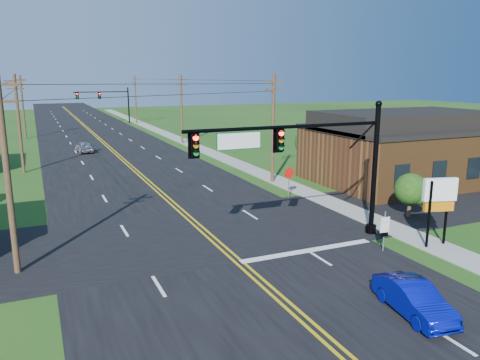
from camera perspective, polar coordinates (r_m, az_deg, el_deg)
name	(u,v)px	position (r m, az deg, el deg)	size (l,w,h in m)	color
ground	(316,336)	(17.12, 9.28, -18.31)	(260.00, 260.00, 0.00)	#1D4614
road_main	(105,146)	(63.36, -16.09, 4.06)	(16.00, 220.00, 0.04)	black
road_cross	(201,232)	(27.02, -4.73, -6.36)	(70.00, 10.00, 0.04)	black
sidewalk	(208,151)	(56.15, -3.97, 3.52)	(2.00, 160.00, 0.08)	gray
signal_mast_main	(306,156)	(24.14, 8.03, 2.88)	(11.30, 0.60, 7.48)	black
signal_mast_far	(105,100)	(93.18, -16.13, 9.39)	(10.98, 0.60, 7.48)	black
brick_building	(402,154)	(41.85, 19.10, 3.01)	(14.20, 11.20, 4.70)	brown
utility_pole_left_a	(7,171)	(22.61, -26.54, 0.96)	(1.80, 0.28, 9.00)	#392B19
utility_pole_left_b	(19,122)	(47.40, -25.36, 6.42)	(1.80, 0.28, 9.00)	#392B19
utility_pole_left_c	(23,106)	(74.34, -24.96, 8.21)	(1.80, 0.28, 9.00)	#392B19
utility_pole_right_a	(273,127)	(38.89, 4.05, 6.52)	(1.80, 0.28, 9.00)	#392B19
utility_pole_right_b	(181,108)	(62.99, -7.15, 8.70)	(1.80, 0.28, 9.00)	#392B19
utility_pole_right_c	(136,99)	(92.09, -12.62, 9.65)	(1.80, 0.28, 9.00)	#392B19
tree_right_back	(310,142)	(45.67, 8.58, 4.60)	(3.00, 3.00, 4.10)	#392B19
shrub_corner	(411,189)	(31.15, 20.08, -1.06)	(2.00, 2.00, 2.86)	#392B19
blue_car	(414,300)	(19.04, 20.42, -13.51)	(1.32, 3.79, 1.25)	#070E9A
distant_car	(84,147)	(58.13, -18.47, 3.83)	(1.54, 3.84, 1.31)	#A4A3A8
route_sign	(385,229)	(24.80, 17.21, -5.67)	(0.53, 0.09, 2.12)	slate
stop_sign	(289,176)	(34.33, 6.01, 0.47)	(0.81, 0.09, 2.27)	slate
pylon_sign	(439,197)	(26.10, 23.13, -1.92)	(1.79, 0.73, 3.68)	black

